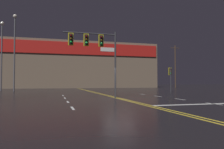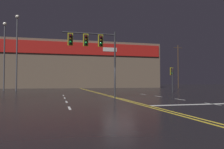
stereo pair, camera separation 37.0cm
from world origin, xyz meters
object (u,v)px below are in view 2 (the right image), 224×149
traffic_signal_median (93,45)px  streetlight_far_left (17,43)px  streetlight_median_approach (4,48)px  traffic_signal_corner_northeast (172,74)px

traffic_signal_median → streetlight_far_left: streetlight_far_left is taller
streetlight_median_approach → streetlight_far_left: streetlight_far_left is taller
traffic_signal_corner_northeast → streetlight_far_left: bearing=157.6°
traffic_signal_median → traffic_signal_corner_northeast: (11.72, 8.23, -1.93)m
traffic_signal_corner_northeast → streetlight_median_approach: streetlight_median_approach is taller
traffic_signal_median → streetlight_far_left: bearing=117.2°
streetlight_median_approach → streetlight_far_left: size_ratio=0.95×
traffic_signal_corner_northeast → streetlight_median_approach: 25.32m
traffic_signal_median → traffic_signal_corner_northeast: size_ratio=1.70×
traffic_signal_corner_northeast → streetlight_far_left: (-20.23, 8.32, 4.58)m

